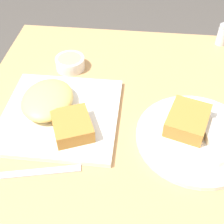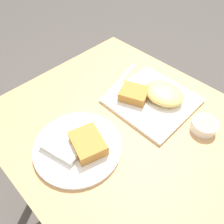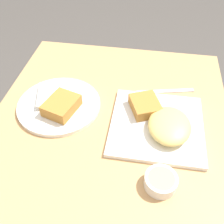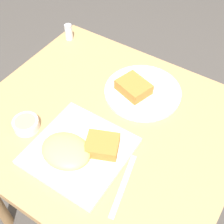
{
  "view_description": "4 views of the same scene",
  "coord_description": "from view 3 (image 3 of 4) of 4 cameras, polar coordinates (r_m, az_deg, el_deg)",
  "views": [
    {
      "loc": [
        0.54,
        0.04,
        1.29
      ],
      "look_at": [
        -0.0,
        -0.02,
        0.75
      ],
      "focal_mm": 50.0,
      "sensor_mm": 36.0,
      "label": 1
    },
    {
      "loc": [
        -0.31,
        0.37,
        1.33
      ],
      "look_at": [
        0.04,
        0.03,
        0.78
      ],
      "focal_mm": 35.0,
      "sensor_mm": 36.0,
      "label": 2
    },
    {
      "loc": [
        -0.57,
        -0.1,
        1.35
      ],
      "look_at": [
        0.01,
        -0.01,
        0.75
      ],
      "focal_mm": 42.0,
      "sensor_mm": 36.0,
      "label": 3
    },
    {
      "loc": [
        0.38,
        -0.55,
        1.56
      ],
      "look_at": [
        0.02,
        0.01,
        0.78
      ],
      "focal_mm": 50.0,
      "sensor_mm": 36.0,
      "label": 4
    }
  ],
  "objects": [
    {
      "name": "plate_oval_far",
      "position": [
        0.91,
        -11.55,
        1.69
      ],
      "size": [
        0.28,
        0.28,
        0.05
      ],
      "color": "white",
      "rests_on": "dining_table"
    },
    {
      "name": "butter_knife",
      "position": [
        0.98,
        11.47,
        4.45
      ],
      "size": [
        0.06,
        0.21,
        0.0
      ],
      "rotation": [
        0.0,
        0.0,
        1.8
      ],
      "color": "silver",
      "rests_on": "dining_table"
    },
    {
      "name": "sauce_ramekin",
      "position": [
        0.71,
        10.56,
        -14.62
      ],
      "size": [
        0.09,
        0.09,
        0.04
      ],
      "color": "white",
      "rests_on": "dining_table"
    },
    {
      "name": "dining_table",
      "position": [
        0.93,
        -0.52,
        -6.01
      ],
      "size": [
        0.89,
        0.78,
        0.73
      ],
      "color": "tan",
      "rests_on": "ground_plane"
    },
    {
      "name": "plate_square_near",
      "position": [
        0.83,
        10.36,
        -2.25
      ],
      "size": [
        0.29,
        0.29,
        0.06
      ],
      "color": "white",
      "rests_on": "dining_table"
    },
    {
      "name": "ground_plane",
      "position": [
        1.47,
        -0.35,
        -21.53
      ],
      "size": [
        8.0,
        8.0,
        0.0
      ],
      "primitive_type": "plane",
      "color": "#4C4742"
    }
  ]
}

